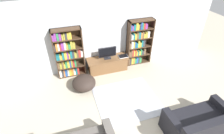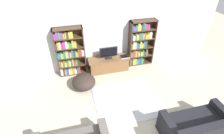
{
  "view_description": "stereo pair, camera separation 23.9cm",
  "coord_description": "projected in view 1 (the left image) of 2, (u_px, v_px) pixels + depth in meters",
  "views": [
    {
      "loc": [
        -1.32,
        -1.17,
        3.86
      ],
      "look_at": [
        0.04,
        3.07,
        0.7
      ],
      "focal_mm": 28.0,
      "sensor_mm": 36.0,
      "label": 1
    },
    {
      "loc": [
        -1.09,
        -1.24,
        3.86
      ],
      "look_at": [
        0.04,
        3.07,
        0.7
      ],
      "focal_mm": 28.0,
      "sensor_mm": 36.0,
      "label": 2
    }
  ],
  "objects": [
    {
      "name": "wall_back",
      "position": [
        101.0,
        35.0,
        6.01
      ],
      "size": [
        8.8,
        0.06,
        2.6
      ],
      "color": "silver",
      "rests_on": "ground_plane"
    },
    {
      "name": "bookshelf_left",
      "position": [
        68.0,
        54.0,
        5.83
      ],
      "size": [
        0.95,
        0.3,
        1.74
      ],
      "color": "#422D1E",
      "rests_on": "ground_plane"
    },
    {
      "name": "bookshelf_right",
      "position": [
        138.0,
        42.0,
        6.45
      ],
      "size": [
        0.95,
        0.3,
        1.74
      ],
      "color": "#422D1E",
      "rests_on": "ground_plane"
    },
    {
      "name": "tv_stand",
      "position": [
        108.0,
        64.0,
        6.39
      ],
      "size": [
        1.47,
        0.54,
        0.5
      ],
      "color": "brown",
      "rests_on": "ground_plane"
    },
    {
      "name": "television",
      "position": [
        107.0,
        53.0,
        6.11
      ],
      "size": [
        0.64,
        0.16,
        0.44
      ],
      "color": "black",
      "rests_on": "tv_stand"
    },
    {
      "name": "laptop",
      "position": [
        123.0,
        56.0,
        6.34
      ],
      "size": [
        0.34,
        0.25,
        0.03
      ],
      "color": "silver",
      "rests_on": "tv_stand"
    },
    {
      "name": "area_rug",
      "position": [
        127.0,
        100.0,
        5.27
      ],
      "size": [
        1.82,
        1.69,
        0.02
      ],
      "color": "#B2B7C1",
      "rests_on": "ground_plane"
    },
    {
      "name": "couch_right_sofa",
      "position": [
        200.0,
        125.0,
        4.21
      ],
      "size": [
        1.62,
        0.89,
        0.83
      ],
      "color": "black",
      "rests_on": "ground_plane"
    },
    {
      "name": "beanbag_ottoman",
      "position": [
        84.0,
        83.0,
        5.55
      ],
      "size": [
        0.74,
        0.74,
        0.47
      ],
      "primitive_type": "ellipsoid",
      "color": "#2D231E",
      "rests_on": "ground_plane"
    }
  ]
}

